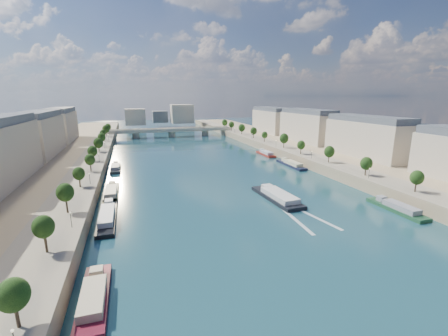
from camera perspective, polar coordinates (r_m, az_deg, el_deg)
ground at (r=156.33m, az=-3.28°, el=-0.18°), size 700.00×700.00×0.00m
quay_left at (r=155.27m, az=-29.99°, el=-1.16°), size 44.00×520.00×5.00m
quay_right at (r=186.49m, az=18.70°, el=2.15°), size 44.00×520.00×5.00m
pave_left at (r=152.04m, az=-24.60°, el=0.15°), size 14.00×520.00×0.10m
pave_right at (r=177.66m, az=14.83°, el=2.72°), size 14.00×520.00×0.10m
trees_left at (r=152.69m, az=-23.98°, el=2.35°), size 4.80×268.80×8.26m
trees_right at (r=184.17m, az=12.76°, el=4.92°), size 4.80×268.80×8.26m
lamps_left at (r=141.22m, az=-23.36°, el=0.46°), size 0.36×200.36×4.28m
lamps_right at (r=179.07m, az=12.82°, el=3.80°), size 0.36×200.36×4.28m
buildings_left at (r=167.62m, az=-34.05°, el=4.17°), size 16.00×226.00×23.20m
buildings_right at (r=201.72m, az=20.01°, el=6.88°), size 16.00×226.00×23.20m
skyline at (r=369.69m, az=-11.38°, el=9.82°), size 79.00×42.00×22.00m
bridge at (r=283.57m, az=-9.94°, el=6.88°), size 112.00×12.00×8.15m
tour_barge at (r=112.32m, az=10.09°, el=-5.40°), size 9.12×27.17×3.71m
wake at (r=99.21m, az=14.53°, el=-8.83°), size 10.75×26.02×0.04m
moored_barges_left at (r=111.87m, az=-20.96°, el=-6.28°), size 5.00×127.73×3.60m
moored_barges_right at (r=136.11m, az=20.71°, el=-2.78°), size 5.00×163.13×3.60m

